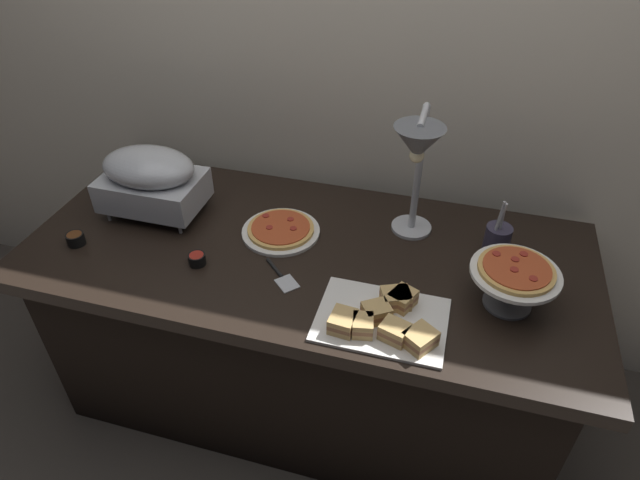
{
  "coord_description": "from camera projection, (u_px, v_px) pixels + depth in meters",
  "views": [
    {
      "loc": [
        0.43,
        -1.36,
        1.9
      ],
      "look_at": [
        0.05,
        0.0,
        0.81
      ],
      "focal_mm": 30.46,
      "sensor_mm": 36.0,
      "label": 1
    }
  ],
  "objects": [
    {
      "name": "ground_plane",
      "position": [
        309.0,
        390.0,
        2.29
      ],
      "size": [
        8.0,
        8.0,
        0.0
      ],
      "primitive_type": "plane",
      "color": "#4C443D"
    },
    {
      "name": "back_wall",
      "position": [
        345.0,
        69.0,
        1.93
      ],
      "size": [
        4.4,
        0.04,
        2.4
      ],
      "primitive_type": "cube",
      "color": "beige",
      "rests_on": "ground_plane"
    },
    {
      "name": "heat_lamp",
      "position": [
        418.0,
        154.0,
        1.6
      ],
      "size": [
        0.15,
        0.3,
        0.47
      ],
      "color": "#B7BABF",
      "rests_on": "buffet_table"
    },
    {
      "name": "pizza_plate_center",
      "position": [
        515.0,
        275.0,
        1.55
      ],
      "size": [
        0.26,
        0.26,
        0.15
      ],
      "color": "#595B60",
      "rests_on": "buffet_table"
    },
    {
      "name": "sauce_cup_far",
      "position": [
        197.0,
        259.0,
        1.75
      ],
      "size": [
        0.06,
        0.06,
        0.04
      ],
      "color": "black",
      "rests_on": "buffet_table"
    },
    {
      "name": "sandwich_platter",
      "position": [
        384.0,
        318.0,
        1.54
      ],
      "size": [
        0.37,
        0.27,
        0.06
      ],
      "color": "white",
      "rests_on": "buffet_table"
    },
    {
      "name": "serving_spatula",
      "position": [
        281.0,
        276.0,
        1.71
      ],
      "size": [
        0.15,
        0.14,
        0.01
      ],
      "color": "#B7BABF",
      "rests_on": "buffet_table"
    },
    {
      "name": "utensil_holder",
      "position": [
        497.0,
        240.0,
        1.77
      ],
      "size": [
        0.08,
        0.08,
        0.22
      ],
      "color": "#383347",
      "rests_on": "buffet_table"
    },
    {
      "name": "chafing_dish",
      "position": [
        151.0,
        178.0,
        1.91
      ],
      "size": [
        0.35,
        0.24,
        0.25
      ],
      "color": "#B7BABF",
      "rests_on": "buffet_table"
    },
    {
      "name": "buffet_table",
      "position": [
        308.0,
        327.0,
        2.05
      ],
      "size": [
        1.9,
        0.84,
        0.76
      ],
      "color": "black",
      "rests_on": "ground_plane"
    },
    {
      "name": "sauce_cup_near",
      "position": [
        76.0,
        239.0,
        1.83
      ],
      "size": [
        0.06,
        0.06,
        0.04
      ],
      "color": "black",
      "rests_on": "buffet_table"
    },
    {
      "name": "pizza_plate_front",
      "position": [
        281.0,
        230.0,
        1.89
      ],
      "size": [
        0.27,
        0.27,
        0.03
      ],
      "color": "white",
      "rests_on": "buffet_table"
    }
  ]
}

